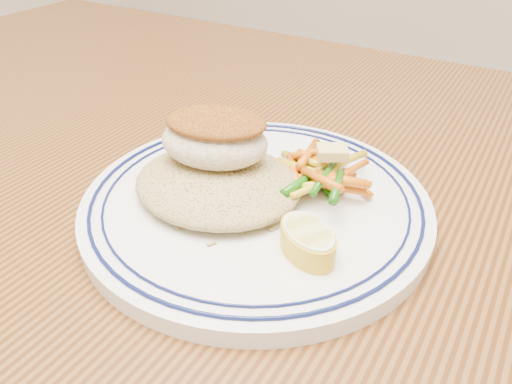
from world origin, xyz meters
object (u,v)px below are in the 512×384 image
at_px(dining_table, 258,268).
at_px(rice_pilaf, 218,180).
at_px(fish_fillet, 215,137).
at_px(vegetable_pile, 319,173).
at_px(lemon_wedge, 308,240).
at_px(plate, 256,202).

distance_m(dining_table, rice_pilaf, 0.13).
distance_m(fish_fillet, vegetable_pile, 0.09).
height_order(vegetable_pile, lemon_wedge, vegetable_pile).
bearing_deg(plate, fish_fillet, 176.45).
xyz_separation_m(plate, vegetable_pile, (0.04, 0.04, 0.02)).
xyz_separation_m(dining_table, lemon_wedge, (0.09, -0.07, 0.12)).
bearing_deg(lemon_wedge, rice_pilaf, 163.13).
distance_m(plate, vegetable_pile, 0.06).
bearing_deg(plate, lemon_wedge, -31.68).
height_order(plate, rice_pilaf, rice_pilaf).
bearing_deg(rice_pilaf, dining_table, 73.89).
bearing_deg(rice_pilaf, plate, 22.34).
bearing_deg(dining_table, fish_fillet, -129.45).
height_order(plate, lemon_wedge, lemon_wedge).
relative_size(plate, lemon_wedge, 4.31).
relative_size(plate, rice_pilaf, 2.03).
bearing_deg(lemon_wedge, fish_fillet, 157.86).
bearing_deg(rice_pilaf, fish_fillet, 127.99).
bearing_deg(vegetable_pile, fish_fillet, -152.61).
xyz_separation_m(plate, fish_fillet, (-0.04, 0.00, 0.05)).
xyz_separation_m(rice_pilaf, lemon_wedge, (0.10, -0.03, -0.00)).
relative_size(rice_pilaf, lemon_wedge, 2.12).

